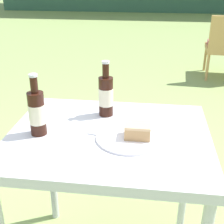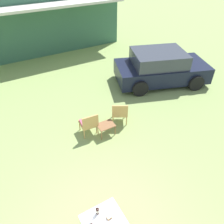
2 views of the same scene
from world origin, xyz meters
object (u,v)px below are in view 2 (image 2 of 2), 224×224
Objects in this scene: wicker_chair_cushioned at (89,123)px; wicker_chair_plain at (120,112)px; garden_side_table at (106,126)px; cake_on_plate at (108,218)px; parked_car at (160,68)px; cola_bottle_near at (97,211)px; patio_table at (103,222)px.

wicker_chair_cushioned is 1.17m from wicker_chair_plain.
cake_on_plate reaches higher than garden_side_table.
garden_side_table is (0.46, -0.30, -0.11)m from wicker_chair_cushioned.
wicker_chair_cushioned is 1.50× the size of garden_side_table.
cake_on_plate is at bearing 84.60° from wicker_chair_plain.
wicker_chair_cushioned is (-4.27, -1.59, -0.25)m from parked_car.
cake_on_plate is (-5.30, -4.77, 0.06)m from parked_car.
parked_car reaches higher than garden_side_table.
cola_bottle_near is at bearing 72.70° from wicker_chair_cushioned.
wicker_chair_cushioned reaches higher than patio_table.
cake_on_plate is (-1.50, -2.89, 0.42)m from garden_side_table.
cola_bottle_near is (-0.04, 0.18, 0.18)m from patio_table.
wicker_chair_cushioned is 3.23× the size of cake_on_plate.
garden_side_table is at bearing 60.83° from patio_table.
cake_on_plate is (0.10, -0.03, 0.10)m from patio_table.
parked_car is 5.26× the size of wicker_chair_plain.
parked_car is 7.87× the size of garden_side_table.
parked_car reaches higher than wicker_chair_cushioned.
wicker_chair_plain reaches higher than patio_table.
wicker_chair_cushioned reaches higher than garden_side_table.
wicker_chair_plain reaches higher than cake_on_plate.
garden_side_table is 3.18m from cola_bottle_near.
wicker_chair_plain is 1.04× the size of patio_table.
wicker_chair_cushioned and wicker_chair_plain have the same top height.
cake_on_plate is (-2.21, -3.17, 0.30)m from wicker_chair_plain.
cola_bottle_near is (-0.13, 0.21, 0.08)m from cake_on_plate.
cola_bottle_near reaches higher than patio_table.
wicker_chair_plain is 3.23× the size of cake_on_plate.
garden_side_table is at bearing 62.60° from cake_on_plate.
wicker_chair_cushioned is at bearing 68.58° from cola_bottle_near.
wicker_chair_cushioned is 1.04× the size of patio_table.
cola_bottle_near is (-2.34, -2.96, 0.38)m from wicker_chair_plain.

